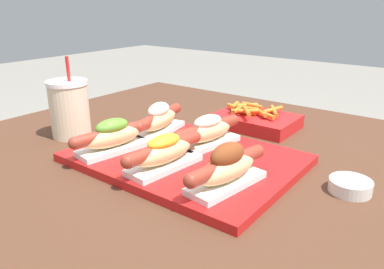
{
  "coord_description": "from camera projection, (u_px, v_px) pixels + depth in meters",
  "views": [
    {
      "loc": [
        0.46,
        -0.62,
        1.03
      ],
      "look_at": [
        0.0,
        -0.02,
        0.76
      ],
      "focal_mm": 35.0,
      "sensor_mm": 36.0,
      "label": 1
    }
  ],
  "objects": [
    {
      "name": "hot_dog_3",
      "position": [
        159.0,
        119.0,
        0.92
      ],
      "size": [
        0.09,
        0.2,
        0.08
      ],
      "color": "white",
      "rests_on": "serving_tray"
    },
    {
      "name": "drink_cup",
      "position": [
        70.0,
        109.0,
        0.93
      ],
      "size": [
        0.1,
        0.1,
        0.2
      ],
      "color": "beige",
      "rests_on": "patio_table"
    },
    {
      "name": "fries_basket",
      "position": [
        256.0,
        120.0,
        1.02
      ],
      "size": [
        0.21,
        0.15,
        0.06
      ],
      "color": "red",
      "rests_on": "patio_table"
    },
    {
      "name": "sauce_bowl",
      "position": [
        350.0,
        185.0,
        0.67
      ],
      "size": [
        0.08,
        0.08,
        0.02
      ],
      "color": "silver",
      "rests_on": "patio_table"
    },
    {
      "name": "serving_tray",
      "position": [
        186.0,
        159.0,
        0.8
      ],
      "size": [
        0.46,
        0.34,
        0.02
      ],
      "color": "red",
      "rests_on": "patio_table"
    },
    {
      "name": "hot_dog_4",
      "position": [
        208.0,
        131.0,
        0.84
      ],
      "size": [
        0.09,
        0.2,
        0.07
      ],
      "color": "white",
      "rests_on": "serving_tray"
    },
    {
      "name": "hot_dog_2",
      "position": [
        227.0,
        168.0,
        0.65
      ],
      "size": [
        0.08,
        0.2,
        0.08
      ],
      "color": "white",
      "rests_on": "serving_tray"
    },
    {
      "name": "hot_dog_0",
      "position": [
        113.0,
        136.0,
        0.8
      ],
      "size": [
        0.09,
        0.2,
        0.07
      ],
      "color": "white",
      "rests_on": "serving_tray"
    },
    {
      "name": "hot_dog_1",
      "position": [
        164.0,
        152.0,
        0.72
      ],
      "size": [
        0.08,
        0.2,
        0.07
      ],
      "color": "white",
      "rests_on": "serving_tray"
    }
  ]
}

